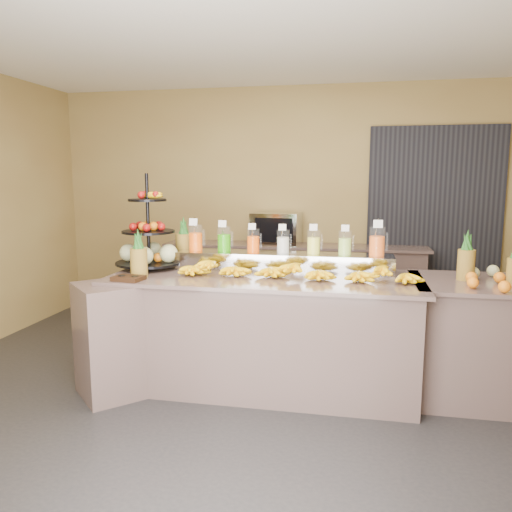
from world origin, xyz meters
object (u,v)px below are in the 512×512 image
(fruit_stand, at_px, (153,244))
(oven_warmer, at_px, (276,228))
(banana_heap, at_px, (295,269))
(right_fruit_pile, at_px, (490,275))
(pitcher_tray, at_px, (283,262))
(condiment_caddy, at_px, (128,278))

(fruit_stand, distance_m, oven_warmer, 1.96)
(banana_heap, relative_size, right_fruit_pile, 4.35)
(pitcher_tray, bearing_deg, condiment_caddy, -149.39)
(fruit_stand, distance_m, condiment_caddy, 0.58)
(right_fruit_pile, bearing_deg, banana_heap, -179.14)
(right_fruit_pile, distance_m, oven_warmer, 2.73)
(fruit_stand, xyz_separation_m, condiment_caddy, (0.02, -0.55, -0.20))
(condiment_caddy, relative_size, oven_warmer, 0.40)
(banana_heap, relative_size, fruit_stand, 2.37)
(banana_heap, bearing_deg, oven_warmer, 103.10)
(fruit_stand, relative_size, right_fruit_pile, 1.83)
(condiment_caddy, bearing_deg, right_fruit_pile, 8.03)
(fruit_stand, height_order, condiment_caddy, fruit_stand)
(fruit_stand, height_order, right_fruit_pile, fruit_stand)
(pitcher_tray, bearing_deg, fruit_stand, -174.36)
(fruit_stand, xyz_separation_m, oven_warmer, (0.82, 1.78, -0.03))
(pitcher_tray, bearing_deg, oven_warmer, 100.82)
(condiment_caddy, xyz_separation_m, oven_warmer, (0.79, 2.33, 0.17))
(right_fruit_pile, bearing_deg, fruit_stand, 176.55)
(fruit_stand, bearing_deg, pitcher_tray, -11.40)
(banana_heap, height_order, oven_warmer, oven_warmer)
(pitcher_tray, xyz_separation_m, fruit_stand, (-1.14, -0.11, 0.14))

